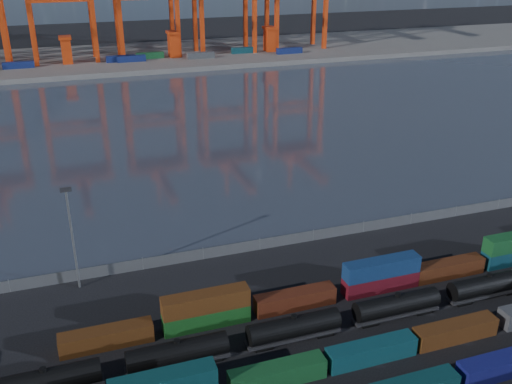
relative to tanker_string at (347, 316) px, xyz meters
name	(u,v)px	position (x,y,z in m)	size (l,w,h in m)	color
ground	(331,350)	(-3.90, -3.51, -2.01)	(700.00, 700.00, 0.00)	black
harbor_water	(172,125)	(-3.90, 101.49, -2.01)	(700.00, 700.00, 0.00)	#303846
far_quay	(126,58)	(-3.90, 206.49, -1.01)	(700.00, 70.00, 2.00)	#514F4C
container_row_mid	(377,348)	(0.80, -6.74, -0.32)	(140.22, 2.42, 5.17)	#444649
container_row_north	(429,267)	(17.72, 6.91, 0.23)	(140.82, 2.45, 5.23)	navy
tanker_string	(347,316)	(0.00, 0.00, 0.00)	(121.56, 2.81, 4.02)	black
waterfront_fence	(260,244)	(-3.90, 24.49, -1.01)	(160.12, 0.12, 2.20)	#595B5E
yard_light_mast	(72,233)	(-33.90, 22.49, 7.28)	(1.60, 0.40, 16.60)	slate
quay_containers	(103,60)	(-14.90, 191.95, 1.29)	(172.58, 10.99, 2.60)	navy
straddle_carriers	(121,46)	(-6.40, 196.49, 5.81)	(140.00, 7.00, 11.10)	red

